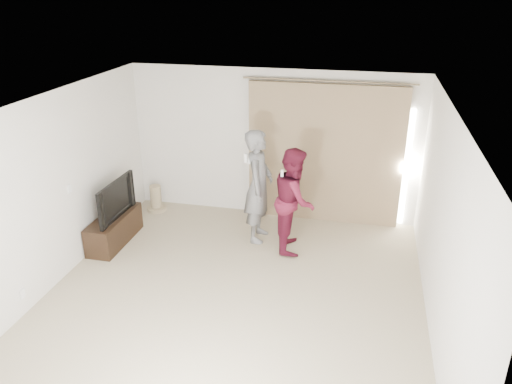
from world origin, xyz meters
TOP-DOWN VIEW (x-y plane):
  - floor at (0.00, 0.00)m, footprint 5.50×5.50m
  - wall_back at (0.00, 2.75)m, footprint 5.00×0.04m
  - wall_left at (-2.50, -0.00)m, footprint 0.04×5.50m
  - ceiling at (0.00, 0.00)m, footprint 5.00×5.50m
  - curtain at (0.91, 2.68)m, footprint 2.80×0.11m
  - tv_console at (-2.27, 1.09)m, footprint 0.42×1.20m
  - tv at (-2.27, 1.09)m, footprint 0.17×1.06m
  - scratching_post at (-2.10, 2.37)m, footprint 0.36×0.36m
  - person_man at (-0.03, 1.74)m, footprint 0.45×0.68m
  - person_woman at (0.57, 1.56)m, footprint 0.72×0.88m

SIDE VIEW (x-z plane):
  - floor at x=0.00m, z-range 0.00..0.00m
  - scratching_post at x=-2.10m, z-range -0.05..0.44m
  - tv_console at x=-2.27m, z-range 0.00..0.46m
  - tv at x=-2.27m, z-range 0.46..1.07m
  - person_woman at x=0.57m, z-range 0.00..1.65m
  - person_man at x=-0.03m, z-range 0.00..1.84m
  - curtain at x=0.91m, z-range -0.02..2.43m
  - wall_left at x=-2.50m, z-range 0.00..2.60m
  - wall_back at x=0.00m, z-range 0.00..2.60m
  - ceiling at x=0.00m, z-range 2.60..2.60m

